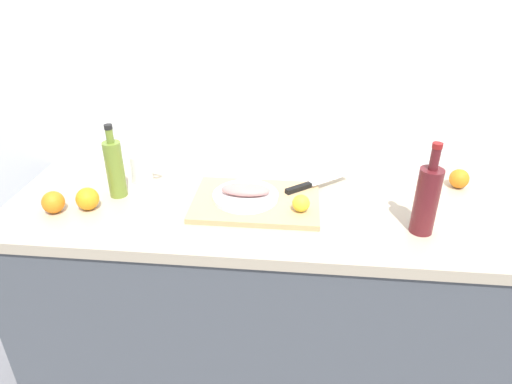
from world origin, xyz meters
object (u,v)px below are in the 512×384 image
cutting_board (256,202)px  coffee_mug_0 (142,167)px  fish_fillet (246,190)px  chef_knife (310,185)px  white_plate (246,196)px  lemon_0 (301,203)px  orange_0 (87,199)px  wine_bottle (427,199)px  olive_oil_bottle (115,168)px

cutting_board → coffee_mug_0: bearing=162.2°
fish_fillet → chef_knife: 0.26m
coffee_mug_0 → white_plate: bearing=-18.5°
chef_knife → lemon_0: 0.18m
lemon_0 → orange_0: 0.74m
white_plate → lemon_0: 0.21m
cutting_board → orange_0: size_ratio=5.61×
lemon_0 → wine_bottle: (0.39, -0.06, 0.07)m
fish_fillet → coffee_mug_0: bearing=161.5°
chef_knife → wine_bottle: 0.44m
lemon_0 → coffee_mug_0: 0.66m
white_plate → fish_fillet: bearing=0.0°
cutting_board → coffee_mug_0: coffee_mug_0 is taller
cutting_board → wine_bottle: (0.55, -0.12, 0.11)m
cutting_board → lemon_0: 0.18m
olive_oil_bottle → orange_0: (-0.07, -0.11, -0.07)m
fish_fillet → wine_bottle: size_ratio=0.57×
fish_fillet → olive_oil_bottle: 0.48m
fish_fillet → olive_oil_bottle: olive_oil_bottle is taller
coffee_mug_0 → orange_0: coffee_mug_0 is taller
fish_fillet → chef_knife: size_ratio=0.72×
coffee_mug_0 → lemon_0: bearing=-18.8°
lemon_0 → olive_oil_bottle: bearing=173.1°
fish_fillet → coffee_mug_0: coffee_mug_0 is taller
lemon_0 → coffee_mug_0: (-0.62, 0.21, 0.00)m
wine_bottle → coffee_mug_0: 1.05m
cutting_board → chef_knife: (0.19, 0.12, 0.02)m
wine_bottle → orange_0: wine_bottle is taller
fish_fillet → wine_bottle: bearing=-12.2°
olive_oil_bottle → coffee_mug_0: (0.05, 0.13, -0.06)m
white_plate → fish_fillet: 0.03m
fish_fillet → orange_0: orange_0 is taller
fish_fillet → orange_0: bearing=-169.9°
coffee_mug_0 → orange_0: bearing=-116.6°
cutting_board → white_plate: white_plate is taller
cutting_board → white_plate: (-0.04, 0.01, 0.02)m
white_plate → lemon_0: (0.20, -0.07, 0.02)m
white_plate → chef_knife: (0.23, 0.11, 0.00)m
chef_knife → lemon_0: (-0.03, -0.18, 0.02)m
fish_fillet → orange_0: (-0.54, -0.10, -0.01)m
chef_knife → olive_oil_bottle: 0.72m
lemon_0 → olive_oil_bottle: olive_oil_bottle is taller
chef_knife → olive_oil_bottle: bearing=149.2°
olive_oil_bottle → coffee_mug_0: olive_oil_bottle is taller
wine_bottle → orange_0: 1.13m
lemon_0 → white_plate: bearing=160.3°
chef_knife → olive_oil_bottle: (-0.70, -0.10, 0.08)m
fish_fillet → wine_bottle: wine_bottle is taller
orange_0 → fish_fillet: bearing=10.1°
olive_oil_bottle → coffee_mug_0: 0.15m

